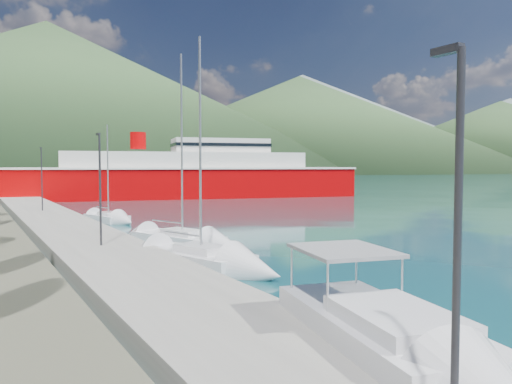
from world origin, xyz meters
TOP-DOWN VIEW (x-y plane):
  - ground at (0.00, 120.00)m, footprint 1400.00×1400.00m
  - quay at (-9.00, 26.00)m, footprint 5.00×88.00m
  - hills_far at (138.59, 618.73)m, footprint 1480.00×900.00m
  - hills_near at (98.04, 372.50)m, footprint 1010.00×520.00m
  - lamp_posts at (-9.00, 15.71)m, footprint 0.15×47.19m
  - motor_cruiser at (-6.71, -4.62)m, footprint 4.85×9.95m
  - sailboat_near at (-4.60, 9.04)m, footprint 5.24×9.01m
  - sailboat_mid at (-2.82, 15.77)m, footprint 5.28×9.31m
  - sailboat_far at (-3.82, 32.22)m, footprint 3.80×6.85m
  - ferry at (15.59, 62.75)m, footprint 55.79×23.86m

SIDE VIEW (x-z plane):
  - ground at x=0.00m, z-range 0.00..0.00m
  - sailboat_far at x=-3.82m, z-range -4.52..5.08m
  - sailboat_mid at x=-2.82m, z-range -6.19..6.82m
  - sailboat_near at x=-4.60m, z-range -5.88..6.54m
  - quay at x=-9.00m, z-range 0.00..0.80m
  - motor_cruiser at x=-6.71m, z-range -1.18..2.35m
  - ferry at x=15.59m, z-range -2.12..8.72m
  - lamp_posts at x=-9.00m, z-range 1.05..7.11m
  - hills_near at x=98.04m, z-range -8.32..106.68m
  - hills_far at x=138.59m, z-range -12.61..167.39m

